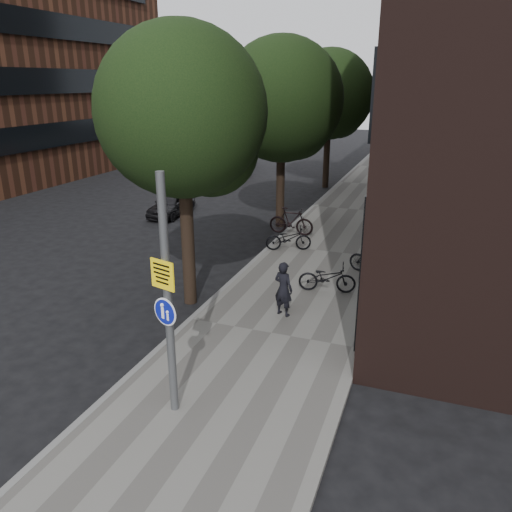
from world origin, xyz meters
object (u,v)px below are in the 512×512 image
at_px(signpost, 168,299).
at_px(parked_car_near, 171,204).
at_px(parked_bike_facade_near, 327,278).
at_px(pedestrian, 283,289).

relative_size(signpost, parked_car_near, 1.44).
relative_size(signpost, parked_bike_facade_near, 2.71).
bearing_deg(parked_car_near, parked_bike_facade_near, -38.67).
relative_size(pedestrian, parked_car_near, 0.47).
distance_m(parked_bike_facade_near, parked_car_near, 11.11).
xyz_separation_m(pedestrian, parked_car_near, (-8.17, 8.56, -0.33)).
bearing_deg(signpost, parked_car_near, 134.84).
bearing_deg(pedestrian, parked_car_near, -28.16).
bearing_deg(signpost, parked_bike_facade_near, 92.46).
bearing_deg(parked_bike_facade_near, pedestrian, 148.27).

